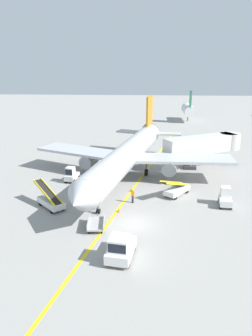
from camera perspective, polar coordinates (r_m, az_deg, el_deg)
ground_plane at (r=31.93m, az=1.53°, el=-10.03°), size 300.00×300.00×0.00m
taxi_line_yellow at (r=36.51m, az=-0.61°, el=-6.31°), size 16.67×78.37×0.01m
airliner at (r=43.78m, az=0.48°, el=2.54°), size 28.01×35.11×10.10m
jet_bridge at (r=50.52m, az=14.44°, el=4.18°), size 12.42×8.50×4.85m
pushback_tug at (r=26.29m, az=-0.99°, el=-14.11°), size 2.40×3.84×2.20m
baggage_tug_near_wing at (r=43.54m, az=-9.73°, el=-1.23°), size 1.73×2.60×2.10m
baggage_tug_by_cargo_door at (r=37.28m, az=17.33°, el=-5.09°), size 1.60×2.54×2.10m
belt_loader_forward_hold at (r=36.17m, az=-13.37°, el=-5.72°), size 4.41×4.43×2.59m
belt_loader_aft_hold at (r=38.93m, az=8.99°, el=-3.74°), size 3.96×4.78×2.59m
baggage_cart_loaded at (r=31.19m, az=-5.38°, el=-9.85°), size 1.82×3.82×0.94m
ground_crew_marshaller at (r=36.29m, az=1.21°, el=-4.90°), size 0.36×0.24×1.70m
safety_cone_nose_left at (r=39.76m, az=0.98°, el=-3.91°), size 0.36×0.36×0.44m
safety_cone_nose_right at (r=34.33m, az=-1.31°, el=-7.54°), size 0.36×0.36×0.44m
distant_aircraft_mid_left at (r=93.82m, az=11.10°, el=10.22°), size 3.00×10.10×8.80m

